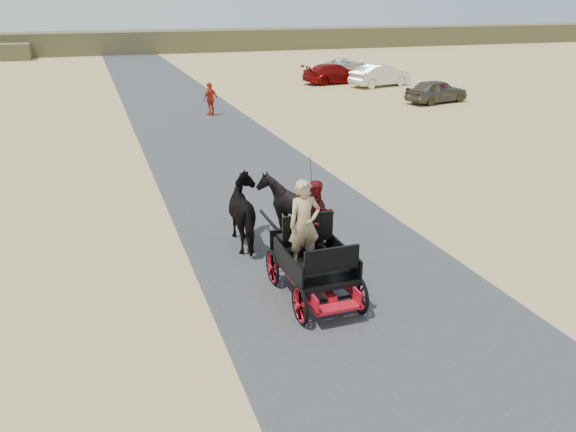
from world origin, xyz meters
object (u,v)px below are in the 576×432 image
object	(u,v)px
car_b	(380,75)
car_d	(346,65)
pedestrian	(210,99)
car_c	(335,74)
horse_left	(248,213)
car_a	(437,91)
carriage	(314,280)
horse_right	(290,208)

from	to	relation	value
car_b	car_d	xyz separation A→B (m)	(1.35, 8.72, -0.18)
pedestrian	car_c	xyz separation A→B (m)	(11.14, 8.99, -0.16)
horse_left	car_d	bearing A→B (deg)	-118.50
horse_left	car_d	size ratio (longest dim) A/B	0.48
car_a	car_d	xyz separation A→B (m)	(1.38, 15.89, -0.11)
carriage	car_b	distance (m)	30.85
pedestrian	car_d	xyz separation A→B (m)	(14.91, 15.30, -0.29)
car_d	carriage	bearing A→B (deg)	131.88
car_a	car_b	xyz separation A→B (m)	(0.04, 7.17, 0.07)
car_d	horse_left	bearing A→B (deg)	129.08
pedestrian	car_a	xyz separation A→B (m)	(13.52, -0.60, -0.18)
horse_left	pedestrian	distance (m)	17.21
horse_right	pedestrian	distance (m)	17.08
pedestrian	car_a	bearing A→B (deg)	141.16
carriage	horse_right	xyz separation A→B (m)	(0.55, 3.00, 0.49)
pedestrian	horse_left	bearing A→B (deg)	44.87
carriage	car_c	bearing A→B (deg)	65.47
car_a	car_c	xyz separation A→B (m)	(-2.38, 9.58, 0.02)
pedestrian	car_a	distance (m)	13.54
horse_left	car_b	size ratio (longest dim) A/B	0.44
horse_right	pedestrian	world-z (taller)	pedestrian
horse_left	car_b	distance (m)	28.61
horse_left	horse_right	size ratio (longest dim) A/B	1.18
horse_left	car_a	bearing A→B (deg)	-134.55
carriage	horse_left	xyz separation A→B (m)	(-0.55, 3.00, 0.49)
pedestrian	carriage	bearing A→B (deg)	47.73
horse_right	car_b	size ratio (longest dim) A/B	0.37
car_a	car_d	size ratio (longest dim) A/B	0.98
car_b	car_c	size ratio (longest dim) A/B	0.94
car_d	pedestrian	bearing A→B (deg)	113.32
pedestrian	car_b	distance (m)	15.07
horse_left	car_b	world-z (taller)	horse_left
carriage	car_a	xyz separation A→B (m)	(15.61, 19.41, 0.33)
carriage	car_d	size ratio (longest dim) A/B	0.58
horse_left	car_d	xyz separation A→B (m)	(17.54, 32.31, -0.27)
car_c	pedestrian	bearing A→B (deg)	122.90
horse_left	car_c	distance (m)	29.42
horse_right	car_a	size ratio (longest dim) A/B	0.42
horse_left	car_d	distance (m)	36.76
horse_right	car_a	distance (m)	22.28
horse_left	horse_right	distance (m)	1.10
horse_right	car_d	bearing A→B (deg)	-116.98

